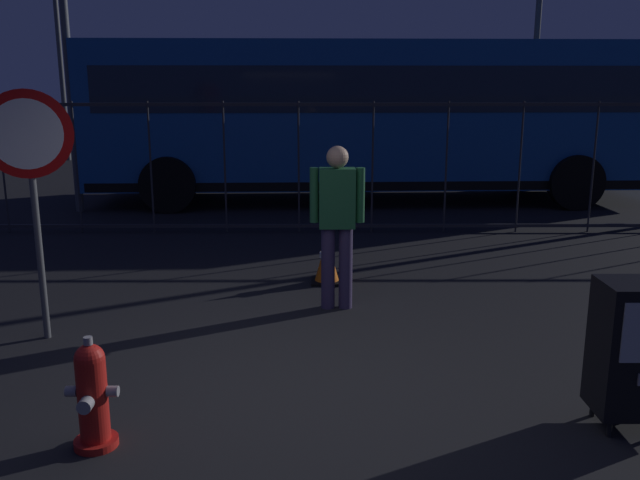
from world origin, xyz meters
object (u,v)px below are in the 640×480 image
object	(u,v)px
traffic_cone	(327,261)
stop_sign	(30,163)
street_light_near_left	(56,11)
pedestrian	(337,218)
bus_near	(368,112)
newspaper_box_primary	(633,348)
fire_hydrant	(92,396)

from	to	relation	value
traffic_cone	stop_sign	bearing A→B (deg)	-145.96
traffic_cone	street_light_near_left	xyz separation A→B (m)	(-7.48, 12.58, 3.96)
stop_sign	pedestrian	bearing A→B (deg)	17.51
bus_near	traffic_cone	bearing A→B (deg)	-100.70
newspaper_box_primary	stop_sign	bearing A→B (deg)	160.17
stop_sign	pedestrian	xyz separation A→B (m)	(2.67, 0.84, -0.65)
traffic_cone	bus_near	distance (m)	5.95
stop_sign	bus_near	xyz separation A→B (m)	(3.46, 7.45, 0.11)
traffic_cone	bus_near	size ratio (longest dim) A/B	0.05
pedestrian	traffic_cone	xyz separation A→B (m)	(-0.09, 0.90, -0.69)
street_light_near_left	stop_sign	bearing A→B (deg)	-71.14
stop_sign	bus_near	size ratio (longest dim) A/B	0.21
street_light_near_left	fire_hydrant	bearing A→B (deg)	-69.88
street_light_near_left	newspaper_box_primary	bearing A→B (deg)	-59.37
stop_sign	bus_near	distance (m)	8.22
fire_hydrant	stop_sign	size ratio (longest dim) A/B	0.33
fire_hydrant	street_light_near_left	xyz separation A→B (m)	(-5.94, 16.22, 3.87)
fire_hydrant	bus_near	distance (m)	9.74
fire_hydrant	traffic_cone	size ratio (longest dim) A/B	1.41
fire_hydrant	traffic_cone	xyz separation A→B (m)	(1.54, 3.63, -0.09)
bus_near	pedestrian	bearing A→B (deg)	-98.77
newspaper_box_primary	bus_near	distance (m)	9.23
pedestrian	street_light_near_left	world-z (taller)	street_light_near_left
traffic_cone	newspaper_box_primary	bearing A→B (deg)	-59.75
traffic_cone	bus_near	bearing A→B (deg)	81.24
stop_sign	pedestrian	world-z (taller)	stop_sign
pedestrian	bus_near	bearing A→B (deg)	83.17
fire_hydrant	bus_near	xyz separation A→B (m)	(2.42, 9.33, 1.36)
fire_hydrant	street_light_near_left	size ratio (longest dim) A/B	0.10
fire_hydrant	pedestrian	xyz separation A→B (m)	(1.63, 2.73, 0.60)
stop_sign	newspaper_box_primary	bearing A→B (deg)	-19.83
fire_hydrant	street_light_near_left	world-z (taller)	street_light_near_left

